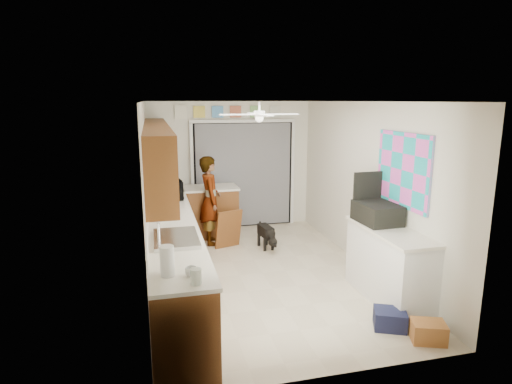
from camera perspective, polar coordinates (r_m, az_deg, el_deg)
floor at (r=6.48m, az=0.86°, el=-10.73°), size 5.00×5.00×0.00m
ceiling at (r=5.97m, az=0.93°, el=11.97°), size 5.00×5.00×0.00m
wall_back at (r=8.50m, az=-3.38°, el=3.55°), size 3.20×0.00×3.20m
wall_front at (r=3.82m, az=10.49°, el=-7.45°), size 3.20×0.00×3.20m
wall_left at (r=5.91m, az=-14.29°, el=-0.62°), size 0.00×5.00×5.00m
wall_right at (r=6.68m, az=14.30°, el=0.82°), size 0.00×5.00×5.00m
left_base_cabinets at (r=6.14m, az=-11.07°, el=-7.79°), size 0.60×4.80×0.90m
left_countertop at (r=5.99m, az=-11.16°, el=-3.55°), size 0.62×4.80×0.04m
upper_cabinets at (r=6.02m, az=-13.03°, el=4.98°), size 0.32×4.00×0.80m
sink_basin at (r=5.03m, az=-10.61°, el=-6.18°), size 0.50×0.76×0.06m
faucet at (r=4.99m, az=-12.83°, el=-5.27°), size 0.03×0.03×0.22m
peninsula_base at (r=8.11m, az=-6.14°, el=-2.70°), size 1.00×0.60×0.90m
peninsula_top at (r=8.00m, az=-6.22°, el=0.55°), size 1.04×0.64×0.04m
back_opening_recess at (r=8.56m, az=-1.67°, el=2.26°), size 2.00×0.06×2.10m
curtain_panel at (r=8.52m, az=-1.62°, el=2.22°), size 1.90×0.03×2.05m
door_trim_left at (r=8.38m, az=-8.47°, el=1.92°), size 0.06×0.04×2.10m
door_trim_right at (r=8.79m, az=4.88°, el=2.50°), size 0.06×0.04×2.10m
door_trim_head at (r=8.41m, az=-1.68°, el=9.43°), size 2.10×0.04×0.06m
header_frame_0 at (r=8.30m, az=-7.58°, el=10.54°), size 0.22×0.02×0.22m
header_frame_1 at (r=8.34m, az=-5.15°, el=10.60°), size 0.22×0.02×0.22m
header_frame_2 at (r=8.40m, az=-2.75°, el=10.65°), size 0.22×0.02×0.22m
header_frame_3 at (r=8.49m, az=-0.05°, el=10.68°), size 0.22×0.02×0.22m
header_frame_4 at (r=8.59m, az=2.59°, el=10.68°), size 0.22×0.02×0.22m
route66_sign at (r=8.26m, az=-10.03°, el=10.46°), size 0.22×0.02×0.26m
right_counter_base at (r=5.78m, az=17.27°, el=-9.40°), size 0.50×1.40×0.90m
right_counter_top at (r=5.62m, az=17.48°, el=-4.95°), size 0.54×1.44×0.04m
abstract_painting at (r=5.75m, az=18.97°, el=2.81°), size 0.03×1.15×0.95m
ceiling_fan at (r=6.16m, az=0.45°, el=10.31°), size 1.14×1.14×0.24m
microwave at (r=7.11m, az=-11.50°, el=0.36°), size 0.46×0.61×0.31m
soap_bottle at (r=6.39m, az=-12.49°, el=-0.86°), size 0.14×0.14×0.34m
cup at (r=4.01m, az=-8.64°, el=-10.46°), size 0.14×0.14×0.09m
jar_a at (r=3.85m, az=-8.01°, el=-11.08°), size 0.10×0.10×0.14m
paper_towel_roll at (r=4.03m, az=-11.76°, el=-9.00°), size 0.13×0.13×0.29m
suitcase at (r=5.83m, az=15.84°, el=-2.71°), size 0.48×0.63×0.26m
suitcase_rim at (r=5.86m, az=15.78°, el=-3.75°), size 0.46×0.60×0.02m
suitcase_lid at (r=6.02m, az=14.63°, el=0.27°), size 0.42×0.05×0.50m
cardboard_box at (r=5.12m, az=21.98°, el=-16.89°), size 0.41×0.36×0.22m
navy_crate at (r=5.24m, az=17.42°, el=-15.86°), size 0.44×0.41×0.21m
cabinet_door_panel at (r=7.40m, az=-3.66°, el=-4.97°), size 0.49×0.30×0.68m
man at (r=7.59m, az=-6.13°, el=-1.11°), size 0.39×0.58×1.57m
dog at (r=7.44m, az=1.30°, el=-5.82°), size 0.31×0.59×0.45m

